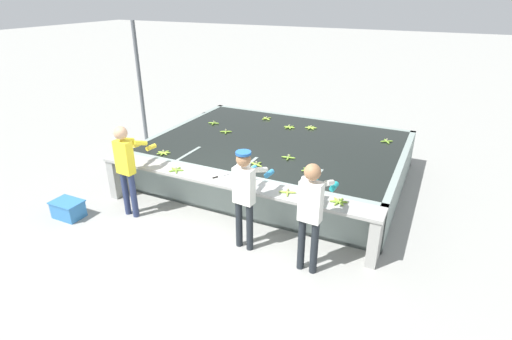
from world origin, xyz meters
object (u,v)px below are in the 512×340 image
worker_2 (311,208)px  banana_bunch_ledge_2 (288,192)px  banana_bunch_floating_5 (267,119)px  banana_bunch_floating_0 (256,164)px  banana_bunch_floating_1 (164,153)px  banana_bunch_ledge_1 (176,170)px  knife_0 (219,176)px  banana_bunch_floating_7 (214,123)px  crate (68,209)px  banana_bunch_floating_2 (387,141)px  banana_bunch_floating_4 (288,157)px  banana_bunch_floating_9 (226,132)px  knife_1 (247,181)px  banana_bunch_floating_3 (309,170)px  banana_bunch_floating_6 (311,128)px  worker_0 (126,163)px  banana_bunch_floating_8 (289,127)px  support_post_left (141,91)px  banana_bunch_ledge_0 (339,201)px

worker_2 → banana_bunch_ledge_2: size_ratio=6.21×
banana_bunch_floating_5 → banana_bunch_ledge_2: size_ratio=0.92×
worker_2 → banana_bunch_floating_0: (-1.52, 1.39, -0.17)m
banana_bunch_floating_1 → banana_bunch_ledge_1: size_ratio=1.01×
knife_0 → banana_bunch_floating_7: bearing=122.9°
knife_0 → banana_bunch_floating_0: bearing=63.6°
banana_bunch_floating_5 → crate: (-1.89, -4.60, -0.70)m
banana_bunch_floating_2 → banana_bunch_floating_4: size_ratio=0.92×
banana_bunch_floating_5 → banana_bunch_floating_9: 1.39m
banana_bunch_floating_0 → knife_0: (-0.37, -0.74, -0.01)m
worker_2 → knife_1: bearing=152.5°
banana_bunch_floating_4 → crate: banana_bunch_floating_4 is taller
banana_bunch_ledge_1 → banana_bunch_floating_3: bearing=25.5°
banana_bunch_floating_5 → banana_bunch_floating_0: bearing=-69.4°
banana_bunch_floating_2 → banana_bunch_floating_6: size_ratio=0.92×
banana_bunch_floating_2 → knife_1: banana_bunch_floating_2 is taller
banana_bunch_floating_6 → worker_2: bearing=-71.5°
banana_bunch_ledge_2 → crate: bearing=-164.0°
banana_bunch_ledge_2 → knife_1: bearing=172.2°
banana_bunch_floating_4 → knife_1: (-0.27, -1.25, -0.01)m
worker_0 → knife_0: size_ratio=5.38×
banana_bunch_floating_6 → banana_bunch_floating_8: bearing=-159.0°
banana_bunch_floating_0 → banana_bunch_floating_1: size_ratio=0.99×
knife_1 → banana_bunch_floating_1: bearing=169.1°
banana_bunch_floating_3 → banana_bunch_floating_5: (-1.98, 2.54, 0.00)m
banana_bunch_floating_4 → knife_1: 1.28m
worker_2 → banana_bunch_floating_2: bearing=83.1°
banana_bunch_floating_9 → support_post_left: 2.35m
crate → banana_bunch_floating_7: bearing=76.5°
banana_bunch_ledge_2 → banana_bunch_floating_4: bearing=111.0°
banana_bunch_floating_0 → support_post_left: support_post_left is taller
banana_bunch_ledge_1 → support_post_left: bearing=139.9°
banana_bunch_floating_4 → knife_0: 1.53m
banana_bunch_floating_4 → banana_bunch_ledge_0: 1.87m
banana_bunch_ledge_1 → banana_bunch_ledge_2: bearing=1.8°
banana_bunch_floating_4 → banana_bunch_ledge_1: banana_bunch_ledge_1 is taller
banana_bunch_floating_6 → banana_bunch_floating_8: same height
banana_bunch_ledge_1 → knife_1: bearing=7.6°
banana_bunch_floating_0 → banana_bunch_floating_6: 2.51m
banana_bunch_floating_2 → crate: size_ratio=0.47×
banana_bunch_floating_2 → banana_bunch_floating_5: bearing=172.7°
banana_bunch_floating_7 → banana_bunch_ledge_2: bearing=-41.3°
worker_2 → banana_bunch_ledge_1: worker_2 is taller
banana_bunch_floating_4 → banana_bunch_floating_6: 1.93m
banana_bunch_ledge_2 → crate: size_ratio=0.50×
worker_2 → banana_bunch_floating_1: worker_2 is taller
worker_0 → banana_bunch_floating_9: worker_0 is taller
banana_bunch_floating_0 → banana_bunch_floating_1: bearing=-171.7°
banana_bunch_floating_4 → banana_bunch_ledge_0: banana_bunch_ledge_0 is taller
banana_bunch_floating_1 → banana_bunch_floating_4: size_ratio=1.00×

